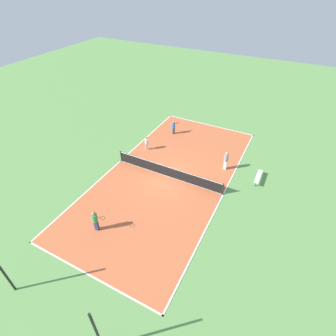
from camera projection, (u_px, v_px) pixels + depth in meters
The scene contains 13 objects.
ground_plane at pixel (168, 176), 22.35m from camera, with size 80.00×80.00×0.00m, color #60934C.
court_surface at pixel (168, 176), 22.35m from camera, with size 9.89×20.32×0.02m.
tennis_net at pixel (168, 171), 22.01m from camera, with size 9.69×0.10×1.07m.
bench at pixel (258, 177), 21.69m from camera, with size 0.36×1.92×0.45m.
player_near_blue at pixel (174, 127), 27.46m from camera, with size 0.70×0.98×1.42m.
player_near_white at pixel (147, 143), 25.10m from camera, with size 0.51×0.51×1.37m.
player_baseline_gray at pixel (226, 159), 22.50m from camera, with size 0.38×0.38×1.78m.
player_far_green at pixel (95, 220), 17.25m from camera, with size 0.98×0.53×1.73m.
tennis_ball_midcourt at pixel (155, 156), 24.58m from camera, with size 0.07×0.07×0.07m, color #CCE033.
tennis_ball_near_net at pixel (135, 156), 24.55m from camera, with size 0.07×0.07×0.07m, color #CCE033.
tennis_ball_right_alley at pixel (235, 134), 27.83m from camera, with size 0.07×0.07×0.07m, color #CCE033.
fence_post_back_left at pixel (97, 332), 11.30m from camera, with size 0.12×0.12×3.54m.
fence_post_back_right at pixel (3, 272), 13.51m from camera, with size 0.12×0.12×3.54m.
Camera 1 is at (-7.87, 15.26, 14.33)m, focal length 28.00 mm.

